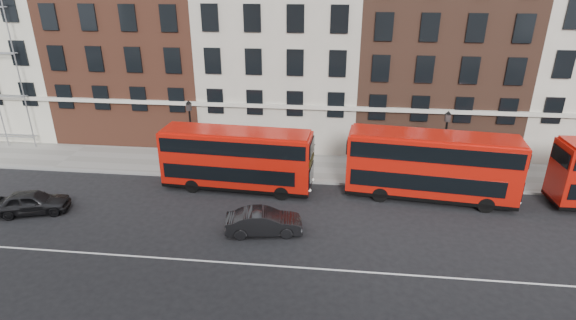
# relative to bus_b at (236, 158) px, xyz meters

# --- Properties ---
(ground) EXTENTS (120.00, 120.00, 0.00)m
(ground) POSITION_rel_bus_b_xyz_m (1.78, -6.53, -2.31)
(ground) COLOR black
(ground) RESTS_ON ground
(pavement) EXTENTS (80.00, 5.00, 0.15)m
(pavement) POSITION_rel_bus_b_xyz_m (1.78, 3.97, -2.24)
(pavement) COLOR gray
(pavement) RESTS_ON ground
(kerb) EXTENTS (80.00, 0.30, 0.16)m
(kerb) POSITION_rel_bus_b_xyz_m (1.78, 1.47, -2.23)
(kerb) COLOR gray
(kerb) RESTS_ON ground
(road_centre_line) EXTENTS (70.00, 0.12, 0.01)m
(road_centre_line) POSITION_rel_bus_b_xyz_m (1.78, -8.53, -2.31)
(road_centre_line) COLOR white
(road_centre_line) RESTS_ON ground
(building_terrace) EXTENTS (64.00, 11.95, 22.00)m
(building_terrace) POSITION_rel_bus_b_xyz_m (1.47, 11.35, 7.93)
(building_terrace) COLOR beige
(building_terrace) RESTS_ON ground
(bus_b) EXTENTS (10.39, 3.11, 4.31)m
(bus_b) POSITION_rel_bus_b_xyz_m (0.00, 0.00, 0.00)
(bus_b) COLOR #B21209
(bus_b) RESTS_ON ground
(bus_c) EXTENTS (11.03, 3.72, 4.55)m
(bus_c) POSITION_rel_bus_b_xyz_m (12.88, 0.00, 0.13)
(bus_c) COLOR #B21209
(bus_c) RESTS_ON ground
(car_rear) EXTENTS (4.69, 2.91, 1.49)m
(car_rear) POSITION_rel_bus_b_xyz_m (-12.04, -4.74, -1.57)
(car_rear) COLOR black
(car_rear) RESTS_ON ground
(car_front) EXTENTS (4.62, 2.24, 1.46)m
(car_front) POSITION_rel_bus_b_xyz_m (2.76, -5.45, -1.58)
(car_front) COLOR black
(car_front) RESTS_ON ground
(lamp_post_left) EXTENTS (0.44, 0.44, 5.33)m
(lamp_post_left) POSITION_rel_bus_b_xyz_m (-3.98, 2.76, 0.77)
(lamp_post_left) COLOR black
(lamp_post_left) RESTS_ON pavement
(lamp_post_right) EXTENTS (0.44, 0.44, 5.33)m
(lamp_post_right) POSITION_rel_bus_b_xyz_m (14.08, 2.20, 0.77)
(lamp_post_right) COLOR black
(lamp_post_right) RESTS_ON pavement
(iron_railings) EXTENTS (6.60, 0.06, 1.00)m
(iron_railings) POSITION_rel_bus_b_xyz_m (1.78, 6.17, -1.66)
(iron_railings) COLOR black
(iron_railings) RESTS_ON pavement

